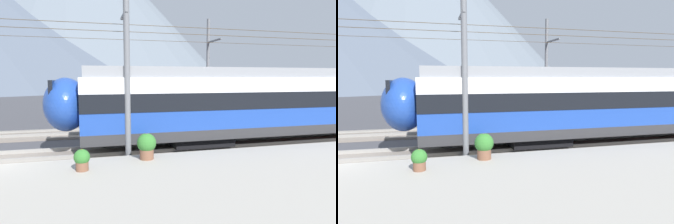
% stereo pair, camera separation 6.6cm
% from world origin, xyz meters
% --- Properties ---
extents(track_far, '(120.00, 3.00, 0.28)m').
position_xyz_m(track_far, '(0.00, 6.44, 0.07)').
color(track_far, slate).
rests_on(track_far, ground).
extents(catenary_mast_mid, '(47.49, 1.70, 7.50)m').
position_xyz_m(catenary_mast_mid, '(5.07, -0.23, 3.94)').
color(catenary_mast_mid, slate).
rests_on(catenary_mast_mid, ground).
extents(catenary_mast_far_side, '(47.49, 2.32, 7.62)m').
position_xyz_m(catenary_mast_far_side, '(12.14, 8.30, 4.02)').
color(catenary_mast_far_side, slate).
rests_on(catenary_mast_far_side, ground).
extents(potted_plant_platform_edge, '(0.71, 0.71, 0.96)m').
position_xyz_m(potted_plant_platform_edge, '(5.60, -1.49, 0.94)').
color(potted_plant_platform_edge, brown).
rests_on(potted_plant_platform_edge, platform_slab).
extents(potted_plant_by_shelter, '(0.52, 0.52, 0.70)m').
position_xyz_m(potted_plant_by_shelter, '(3.32, -2.31, 0.79)').
color(potted_plant_by_shelter, brown).
rests_on(potted_plant_by_shelter, platform_slab).
extents(mountain_central_peak, '(156.64, 156.64, 84.14)m').
position_xyz_m(mountain_central_peak, '(-2.70, 151.13, 42.07)').
color(mountain_central_peak, slate).
rests_on(mountain_central_peak, ground).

